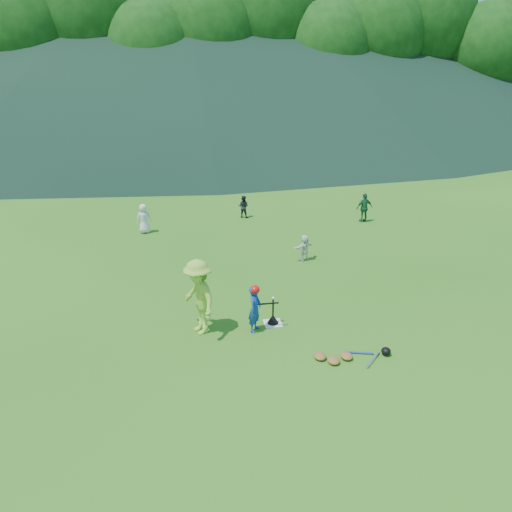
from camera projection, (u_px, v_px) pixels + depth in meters
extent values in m
plane|color=#296316|center=(273.00, 324.00, 12.93)|extent=(120.00, 120.00, 0.00)
cube|color=silver|center=(273.00, 323.00, 12.93)|extent=(0.45, 0.45, 0.02)
sphere|color=white|center=(273.00, 298.00, 12.66)|extent=(0.08, 0.08, 0.08)
imported|color=navy|center=(255.00, 309.00, 12.39)|extent=(0.48, 0.53, 1.22)
imported|color=#90C439|center=(199.00, 297.00, 12.20)|extent=(1.13, 1.43, 1.94)
imported|color=silver|center=(144.00, 219.00, 19.34)|extent=(0.63, 0.47, 1.16)
imported|color=black|center=(243.00, 207.00, 21.24)|extent=(0.58, 0.53, 0.96)
imported|color=#1B5A37|center=(364.00, 208.00, 20.65)|extent=(0.74, 0.39, 1.21)
imported|color=white|center=(305.00, 248.00, 16.78)|extent=(0.87, 0.61, 0.90)
cone|color=black|center=(273.00, 320.00, 12.89)|extent=(0.30, 0.30, 0.18)
cylinder|color=black|center=(273.00, 308.00, 12.77)|extent=(0.04, 0.04, 0.50)
ellipsoid|color=red|center=(255.00, 289.00, 12.20)|extent=(0.24, 0.26, 0.22)
cylinder|color=black|center=(266.00, 304.00, 12.45)|extent=(0.62, 0.08, 0.07)
ellipsoid|color=olive|center=(333.00, 360.00, 11.26)|extent=(0.28, 0.34, 0.13)
ellipsoid|color=olive|center=(346.00, 356.00, 11.43)|extent=(0.28, 0.34, 0.13)
ellipsoid|color=olive|center=(320.00, 356.00, 11.42)|extent=(0.28, 0.34, 0.13)
cylinder|color=silver|center=(373.00, 360.00, 11.33)|extent=(0.54, 0.55, 0.06)
cylinder|color=#263FA5|center=(359.00, 353.00, 11.62)|extent=(0.67, 0.23, 0.05)
ellipsoid|color=black|center=(386.00, 351.00, 11.55)|extent=(0.22, 0.24, 0.19)
cube|color=gray|center=(198.00, 138.00, 38.28)|extent=(70.00, 0.03, 1.20)
cube|color=yellow|center=(198.00, 129.00, 38.04)|extent=(70.00, 0.08, 0.08)
cylinder|color=gray|center=(198.00, 138.00, 38.28)|extent=(0.07, 0.07, 1.30)
cylinder|color=#382314|center=(36.00, 116.00, 40.75)|extent=(0.56, 0.56, 3.78)
ellipsoid|color=#164711|center=(23.00, 36.00, 38.51)|extent=(8.21, 8.21, 9.44)
cylinder|color=#382314|center=(98.00, 109.00, 42.78)|extent=(0.56, 0.56, 4.38)
ellipsoid|color=#164711|center=(88.00, 20.00, 40.19)|extent=(9.50, 9.50, 10.92)
cylinder|color=#382314|center=(155.00, 119.00, 41.04)|extent=(0.56, 0.56, 3.22)
ellipsoid|color=#164711|center=(150.00, 52.00, 39.13)|extent=(6.99, 6.99, 8.04)
cylinder|color=#382314|center=(212.00, 112.00, 43.08)|extent=(0.56, 0.56, 3.81)
ellipsoid|color=#164711|center=(209.00, 36.00, 40.82)|extent=(8.28, 8.28, 9.53)
cylinder|color=#382314|center=(263.00, 106.00, 45.11)|extent=(0.56, 0.56, 4.41)
ellipsoid|color=#164711|center=(263.00, 21.00, 42.50)|extent=(9.58, 9.58, 11.01)
cylinder|color=#382314|center=(323.00, 115.00, 43.37)|extent=(0.56, 0.56, 3.25)
ellipsoid|color=#164711|center=(327.00, 51.00, 41.44)|extent=(7.07, 7.07, 8.13)
cylinder|color=#382314|center=(369.00, 109.00, 45.40)|extent=(0.56, 0.56, 3.85)
ellipsoid|color=#164711|center=(375.00, 36.00, 43.12)|extent=(8.36, 8.36, 9.61)
cylinder|color=#382314|center=(411.00, 103.00, 47.44)|extent=(0.56, 0.56, 4.44)
ellipsoid|color=#164711|center=(420.00, 22.00, 44.81)|extent=(9.65, 9.65, 11.10)
cylinder|color=#382314|center=(474.00, 112.00, 45.70)|extent=(0.56, 0.56, 3.29)
ellipsoid|color=#164711|center=(484.00, 51.00, 43.75)|extent=(7.14, 7.14, 8.22)
cylinder|color=#382314|center=(512.00, 106.00, 47.73)|extent=(0.56, 0.56, 3.88)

